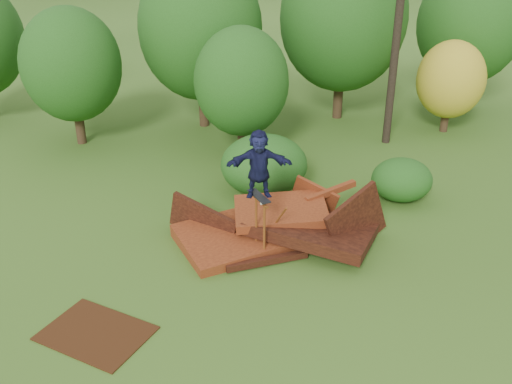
{
  "coord_description": "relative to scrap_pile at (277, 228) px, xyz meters",
  "views": [
    {
      "loc": [
        -1.93,
        -10.13,
        7.51
      ],
      "look_at": [
        -0.8,
        2.0,
        1.6
      ],
      "focal_mm": 40.0,
      "sensor_mm": 36.0,
      "label": 1
    }
  ],
  "objects": [
    {
      "name": "ground",
      "position": [
        0.22,
        -2.42,
        -0.36
      ],
      "size": [
        240.0,
        240.0,
        0.0
      ],
      "primitive_type": "plane",
      "color": "#2D5116",
      "rests_on": "ground"
    },
    {
      "name": "scrap_pile",
      "position": [
        0.0,
        0.0,
        0.0
      ],
      "size": [
        5.65,
        3.55,
        2.04
      ],
      "color": "#511F0E",
      "rests_on": "ground"
    },
    {
      "name": "grind_rail",
      "position": [
        -0.51,
        -0.7,
        0.54
      ],
      "size": [
        0.33,
        0.69,
        1.52
      ],
      "color": "brown",
      "rests_on": "ground"
    },
    {
      "name": "skateboard",
      "position": [
        -0.53,
        -0.64,
        1.23
      ],
      "size": [
        0.51,
        0.85,
        0.09
      ],
      "rotation": [
        0.0,
        0.0,
        -1.19
      ],
      "color": "black",
      "rests_on": "grind_rail"
    },
    {
      "name": "skater",
      "position": [
        -0.53,
        -0.64,
        2.06
      ],
      "size": [
        1.51,
        0.51,
        1.62
      ],
      "primitive_type": "imported",
      "rotation": [
        0.0,
        0.0,
        -0.02
      ],
      "color": "#131537",
      "rests_on": "skateboard"
    },
    {
      "name": "flat_plate",
      "position": [
        -4.06,
        -3.3,
        -0.35
      ],
      "size": [
        2.54,
        2.36,
        0.03
      ],
      "primitive_type": "cube",
      "rotation": [
        0.0,
        0.0,
        -0.57
      ],
      "color": "#361C0B",
      "rests_on": "ground"
    },
    {
      "name": "tree_0",
      "position": [
        -6.25,
        7.59,
        2.51
      ],
      "size": [
        3.45,
        3.45,
        4.86
      ],
      "color": "black",
      "rests_on": "ground"
    },
    {
      "name": "tree_1",
      "position": [
        -1.75,
        9.12,
        3.39
      ],
      "size": [
        4.6,
        4.6,
        6.41
      ],
      "color": "black",
      "rests_on": "ground"
    },
    {
      "name": "tree_2",
      "position": [
        -0.48,
        5.8,
        2.25
      ],
      "size": [
        3.14,
        3.14,
        4.42
      ],
      "color": "black",
      "rests_on": "ground"
    },
    {
      "name": "tree_3",
      "position": [
        3.72,
        9.62,
        3.62
      ],
      "size": [
        4.91,
        4.91,
        6.81
      ],
      "color": "black",
      "rests_on": "ground"
    },
    {
      "name": "tree_4",
      "position": [
        7.45,
        7.58,
        1.66
      ],
      "size": [
        2.52,
        2.52,
        3.48
      ],
      "color": "black",
      "rests_on": "ground"
    },
    {
      "name": "tree_5",
      "position": [
        9.25,
        10.48,
        3.21
      ],
      "size": [
        4.32,
        4.32,
        6.07
      ],
      "color": "black",
      "rests_on": "ground"
    },
    {
      "name": "shrub_left",
      "position": [
        -0.04,
        2.85,
        0.53
      ],
      "size": [
        2.57,
        2.37,
        1.78
      ],
      "primitive_type": "ellipsoid",
      "color": "#1B4111",
      "rests_on": "ground"
    },
    {
      "name": "shrub_right",
      "position": [
        3.89,
        2.0,
        0.26
      ],
      "size": [
        1.76,
        1.62,
        1.25
      ],
      "primitive_type": "ellipsoid",
      "color": "#1B4111",
      "rests_on": "ground"
    }
  ]
}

